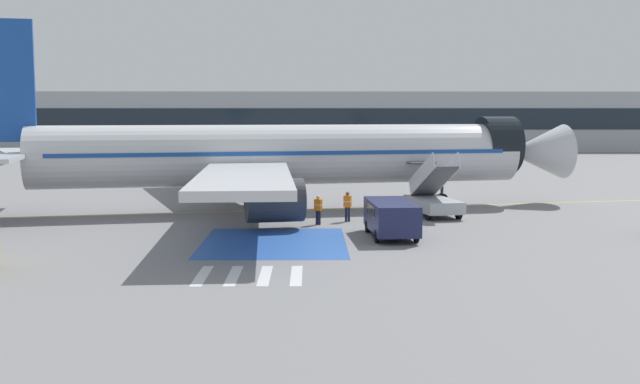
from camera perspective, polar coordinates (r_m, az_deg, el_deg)
The scene contains 14 objects.
ground_plane at distance 47.08m, azimuth -4.21°, elevation -1.52°, with size 600.00×600.00×0.00m, color slate.
apron_leadline_yellow at distance 47.77m, azimuth -2.85°, elevation -1.39°, with size 0.20×74.71×0.01m, color gold.
apron_stand_patch_blue at distance 36.00m, azimuth -3.52°, elevation -3.85°, with size 6.88×8.72×0.01m, color #2856A8.
apron_walkway_bar_0 at distance 29.06m, azimuth -8.97°, elevation -6.31°, with size 0.44×3.60×0.01m, color silver.
apron_walkway_bar_1 at distance 28.91m, azimuth -6.60°, elevation -6.34°, with size 0.44×3.60×0.01m, color silver.
apron_walkway_bar_2 at distance 28.82m, azimuth -4.21°, elevation -6.36°, with size 0.44×3.60×0.01m, color silver.
apron_walkway_bar_3 at distance 28.77m, azimuth -1.81°, elevation -6.37°, with size 0.44×3.60×0.01m, color silver.
airliner at distance 47.33m, azimuth -3.78°, elevation 2.79°, with size 40.51×36.44×11.60m.
boarding_stairs_forward at distance 45.55m, azimuth 8.61°, elevation -0.58°, with size 3.10×5.51×3.95m.
fuel_tanker at distance 72.34m, azimuth -8.94°, elevation 2.51°, with size 3.94×9.41×3.57m.
service_van_0 at distance 37.47m, azimuth 5.44°, elevation -1.78°, with size 2.40×5.13×1.80m.
ground_crew_0 at distance 42.69m, azimuth 2.11°, elevation -0.95°, with size 0.49×0.38×1.71m.
ground_crew_1 at distance 41.47m, azimuth -0.14°, elevation -1.22°, with size 0.48×0.43×1.64m.
terminal_building at distance 123.98m, azimuth -3.34°, elevation 5.38°, with size 129.26×12.10×9.52m.
Camera 1 is at (2.81, -46.59, 6.19)m, focal length 42.00 mm.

